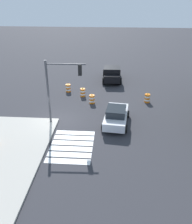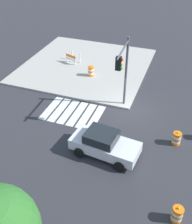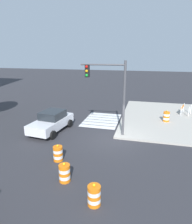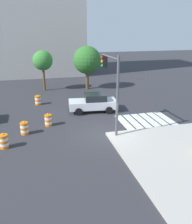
# 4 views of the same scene
# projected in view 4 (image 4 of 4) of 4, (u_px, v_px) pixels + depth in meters

# --- Properties ---
(ground_plane) EXTENTS (120.00, 120.00, 0.00)m
(ground_plane) POSITION_uv_depth(u_px,v_px,m) (106.00, 134.00, 16.89)
(ground_plane) COLOR #2D2D33
(crosswalk_stripes) EXTENTS (4.35, 3.20, 0.02)m
(crosswalk_stripes) POSITION_uv_depth(u_px,v_px,m) (145.00, 120.00, 19.46)
(crosswalk_stripes) COLOR silver
(crosswalk_stripes) RESTS_ON ground
(sports_car) EXTENTS (4.47, 2.48, 1.63)m
(sports_car) POSITION_uv_depth(u_px,v_px,m) (93.00, 103.00, 21.39)
(sports_car) COLOR silver
(sports_car) RESTS_ON ground
(traffic_barrel_near_corner) EXTENTS (0.56, 0.56, 1.02)m
(traffic_barrel_near_corner) POSITION_uv_depth(u_px,v_px,m) (38.00, 100.00, 23.34)
(traffic_barrel_near_corner) COLOR orange
(traffic_barrel_near_corner) RESTS_ON ground
(traffic_barrel_crosswalk_end) EXTENTS (0.56, 0.56, 1.02)m
(traffic_barrel_crosswalk_end) POSITION_uv_depth(u_px,v_px,m) (48.00, 120.00, 18.27)
(traffic_barrel_crosswalk_end) COLOR orange
(traffic_barrel_crosswalk_end) RESTS_ON ground
(traffic_barrel_median_near) EXTENTS (0.56, 0.56, 1.02)m
(traffic_barrel_median_near) POSITION_uv_depth(u_px,v_px,m) (4.00, 141.00, 14.84)
(traffic_barrel_median_near) COLOR orange
(traffic_barrel_median_near) RESTS_ON ground
(traffic_barrel_median_far) EXTENTS (0.56, 0.56, 1.02)m
(traffic_barrel_median_far) POSITION_uv_depth(u_px,v_px,m) (24.00, 128.00, 16.79)
(traffic_barrel_median_far) COLOR orange
(traffic_barrel_median_far) RESTS_ON ground
(traffic_light_pole) EXTENTS (0.49, 3.29, 5.50)m
(traffic_light_pole) POSITION_uv_depth(u_px,v_px,m) (112.00, 79.00, 16.19)
(traffic_light_pole) COLOR #4C4C51
(traffic_light_pole) RESTS_ON sidewalk_corner
(street_tree_streetside_near) EXTENTS (2.35, 2.35, 4.82)m
(street_tree_streetside_near) POSITION_uv_depth(u_px,v_px,m) (43.00, 61.00, 27.64)
(street_tree_streetside_near) COLOR brown
(street_tree_streetside_near) RESTS_ON ground
(street_tree_streetside_mid) EXTENTS (3.36, 3.36, 5.26)m
(street_tree_streetside_mid) POSITION_uv_depth(u_px,v_px,m) (87.00, 60.00, 28.47)
(street_tree_streetside_mid) COLOR brown
(street_tree_streetside_mid) RESTS_ON ground
(office_building_far) EXTENTS (14.07, 10.10, 21.88)m
(office_building_far) POSITION_uv_depth(u_px,v_px,m) (36.00, 3.00, 36.52)
(office_building_far) COLOR #B2ADA8
(office_building_far) RESTS_ON ground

